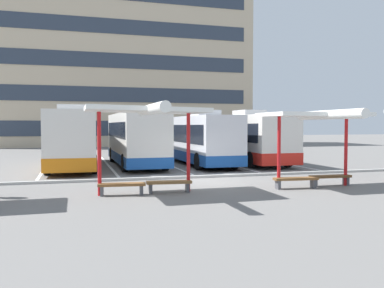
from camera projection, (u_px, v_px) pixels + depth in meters
The scene contains 18 objects.
ground_plane at pixel (208, 181), 18.95m from camera, with size 160.00×160.00×0.00m, color slate.
terminal_building at pixel (120, 68), 54.15m from camera, with size 33.62×10.39×22.95m.
coach_bus_0 at pixel (74, 139), 25.09m from camera, with size 3.01×11.03×3.72m.
coach_bus_1 at pixel (136, 139), 26.13m from camera, with size 2.65×10.08×3.66m.
coach_bus_2 at pixel (198, 139), 27.23m from camera, with size 2.63×10.32×3.51m.
coach_bus_3 at pixel (240, 138), 29.28m from camera, with size 2.70×12.53×3.58m.
lane_stripe_0 at pixel (46, 166), 25.84m from camera, with size 0.16×14.00×0.01m, color white.
lane_stripe_1 at pixel (108, 164), 26.89m from camera, with size 0.16×14.00×0.01m, color white.
lane_stripe_2 at pixel (164, 163), 27.94m from camera, with size 0.16×14.00×0.01m, color white.
lane_stripe_3 at pixel (217, 162), 29.00m from camera, with size 0.16×14.00×0.01m, color white.
lane_stripe_4 at pixel (266, 160), 30.05m from camera, with size 0.16×14.00×0.01m, color white.
waiting_shelter_1 at pixel (146, 112), 15.06m from camera, with size 4.36×5.10×3.29m.
bench_2 at pixel (122, 186), 15.04m from camera, with size 1.76×0.59×0.45m.
bench_3 at pixel (169, 184), 15.65m from camera, with size 1.75×0.57×0.45m.
waiting_shelter_2 at pixel (317, 117), 16.72m from camera, with size 4.16×4.35×3.16m.
bench_4 at pixel (296, 180), 16.67m from camera, with size 1.86×0.58×0.45m.
bench_5 at pixel (330, 178), 17.42m from camera, with size 1.83×0.49×0.45m.
platform_kerb at pixel (200, 177), 20.09m from camera, with size 44.00×0.24×0.12m, color #ADADA8.
Camera 1 is at (-5.93, -17.91, 2.56)m, focal length 38.49 mm.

